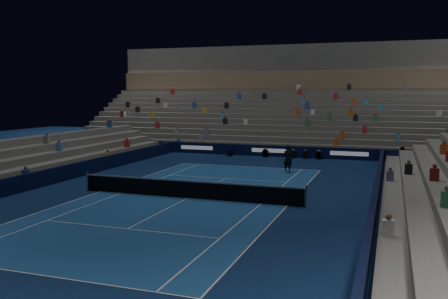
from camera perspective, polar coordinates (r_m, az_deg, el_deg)
ground at (r=26.59m, az=-4.25°, el=-5.71°), size 90.00×90.00×0.00m
court_surface at (r=26.59m, az=-4.25°, el=-5.70°), size 10.97×23.77×0.01m
sponsor_barrier_far at (r=43.89m, az=5.34°, el=-0.16°), size 44.00×0.25×1.00m
sponsor_barrier_east at (r=24.41m, az=17.27°, el=-5.91°), size 0.25×37.00×1.00m
sponsor_barrier_west at (r=31.56m, az=-20.68°, el=-3.23°), size 0.25×37.00×1.00m
grandstand_main at (r=52.81m, az=7.81°, el=4.09°), size 44.00×15.20×11.20m
tennis_net at (r=26.49m, az=-4.26°, el=-4.64°), size 12.90×0.10×1.10m
tennis_player at (r=35.03m, az=7.49°, el=-1.10°), size 0.84×0.68×1.98m
broadcast_camera at (r=43.92m, az=0.73°, el=-0.42°), size 0.40×0.84×0.52m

